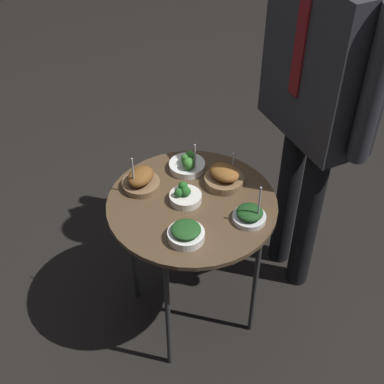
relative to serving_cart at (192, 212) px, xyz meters
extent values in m
plane|color=black|center=(0.00, 0.00, -0.61)|extent=(8.00, 8.00, 0.00)
cylinder|color=brown|center=(0.00, 0.00, 0.04)|extent=(0.63, 0.63, 0.02)
cylinder|color=#2D2D2D|center=(0.19, -0.19, -0.29)|extent=(0.02, 0.02, 0.64)
cylinder|color=#2D2D2D|center=(-0.19, -0.19, -0.29)|extent=(0.02, 0.02, 0.64)
cylinder|color=#2D2D2D|center=(0.19, 0.19, -0.29)|extent=(0.02, 0.02, 0.64)
cylinder|color=#2D2D2D|center=(-0.19, 0.19, -0.29)|extent=(0.02, 0.02, 0.64)
cylinder|color=silver|center=(-0.02, -0.02, 0.07)|extent=(0.12, 0.12, 0.03)
sphere|color=#236023|center=(-0.02, -0.02, 0.10)|extent=(0.04, 0.04, 0.04)
sphere|color=#236023|center=(-0.02, -0.01, 0.10)|extent=(0.03, 0.03, 0.03)
sphere|color=#236023|center=(-0.05, -0.01, 0.10)|extent=(0.03, 0.03, 0.03)
sphere|color=#236023|center=(-0.02, -0.04, 0.10)|extent=(0.03, 0.03, 0.03)
cylinder|color=white|center=(0.16, -0.10, 0.07)|extent=(0.13, 0.13, 0.03)
ellipsoid|color=#1E4C1E|center=(0.16, -0.10, 0.10)|extent=(0.10, 0.10, 0.03)
cylinder|color=silver|center=(0.17, 0.14, 0.06)|extent=(0.12, 0.12, 0.02)
ellipsoid|color=#194219|center=(0.17, 0.14, 0.09)|extent=(0.10, 0.10, 0.03)
cylinder|color=#ADADB2|center=(0.20, 0.16, 0.14)|extent=(0.01, 0.01, 0.17)
cylinder|color=brown|center=(-0.16, -0.14, 0.06)|extent=(0.14, 0.14, 0.03)
ellipsoid|color=brown|center=(-0.16, -0.14, 0.10)|extent=(0.14, 0.15, 0.05)
cylinder|color=#ADADB2|center=(-0.14, -0.17, 0.13)|extent=(0.01, 0.01, 0.16)
cylinder|color=white|center=(-0.18, 0.07, 0.06)|extent=(0.14, 0.14, 0.03)
sphere|color=#387F2D|center=(-0.15, 0.06, 0.10)|extent=(0.05, 0.05, 0.05)
sphere|color=#387F2D|center=(-0.20, 0.09, 0.10)|extent=(0.04, 0.04, 0.04)
sphere|color=#387F2D|center=(-0.19, 0.06, 0.10)|extent=(0.04, 0.04, 0.04)
cylinder|color=#ADADB2|center=(-0.15, 0.08, 0.12)|extent=(0.01, 0.01, 0.13)
cylinder|color=brown|center=(-0.04, 0.15, 0.07)|extent=(0.15, 0.15, 0.03)
ellipsoid|color=brown|center=(-0.04, 0.15, 0.11)|extent=(0.15, 0.13, 0.05)
cylinder|color=#ADADB2|center=(-0.05, 0.19, 0.11)|extent=(0.01, 0.01, 0.12)
cylinder|color=black|center=(-0.12, 0.53, -0.21)|extent=(0.10, 0.10, 0.80)
cylinder|color=black|center=(0.04, 0.53, -0.21)|extent=(0.10, 0.10, 0.80)
cube|color=#28282D|center=(-0.04, 0.53, 0.48)|extent=(0.45, 0.22, 0.60)
cube|color=maroon|center=(-0.04, 0.42, 0.56)|extent=(0.05, 0.01, 0.36)
cylinder|color=#28282D|center=(-0.30, 0.53, 0.51)|extent=(0.07, 0.07, 0.55)
cylinder|color=#28282D|center=(0.22, 0.53, 0.51)|extent=(0.07, 0.07, 0.55)
camera|label=1|loc=(1.31, -0.62, 1.37)|focal=50.00mm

